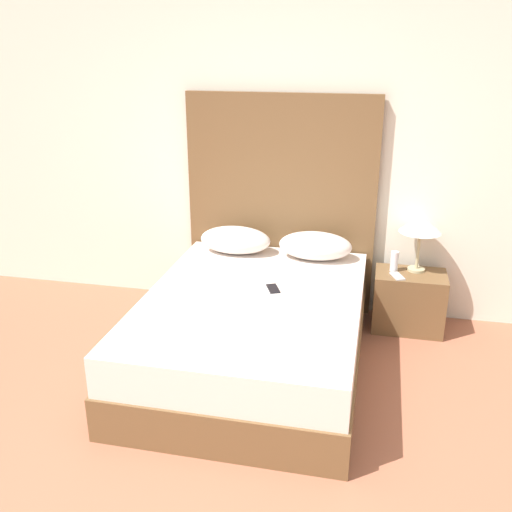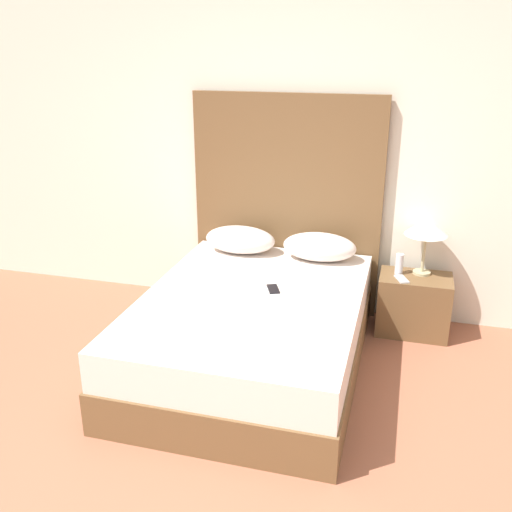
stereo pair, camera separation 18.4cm
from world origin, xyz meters
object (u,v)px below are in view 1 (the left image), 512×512
nightstand (408,301)px  phone_on_nightstand (397,276)px  bed (253,332)px  table_lamp (421,225)px  phone_on_bed (272,289)px

nightstand → phone_on_nightstand: (-0.11, -0.09, 0.24)m
nightstand → bed: bearing=-142.7°
table_lamp → nightstand: bearing=-117.2°
bed → phone_on_bed: bearing=51.9°
bed → nightstand: 1.34m
phone_on_nightstand → nightstand: bearing=40.0°
bed → phone_on_nightstand: bed is taller
bed → table_lamp: table_lamp is taller
phone_on_bed → bed: bearing=-128.1°
phone_on_bed → nightstand: (0.96, 0.68, -0.31)m
nightstand → phone_on_nightstand: 0.28m
nightstand → phone_on_nightstand: phone_on_nightstand is taller
phone_on_bed → table_lamp: size_ratio=0.37×
phone_on_bed → nightstand: phone_on_bed is taller
nightstand → table_lamp: 0.61m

